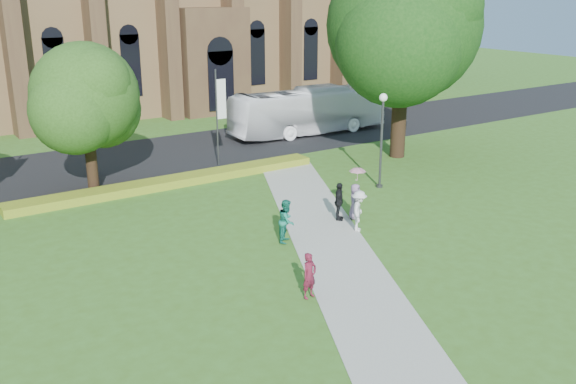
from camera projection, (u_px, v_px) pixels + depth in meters
ground at (347, 256)px, 26.63m from camera, size 160.00×160.00×0.00m
road at (158, 155)px, 42.46m from camera, size 160.00×10.00×0.02m
footpath at (333, 248)px, 27.41m from camera, size 15.58×28.54×0.04m
flower_hedge at (172, 182)px, 35.96m from camera, size 18.00×1.40×0.45m
streetlamp at (382, 129)px, 34.73m from camera, size 0.44×0.44×5.24m
large_tree at (404, 26)px, 39.65m from camera, size 9.60×9.60×13.20m
street_tree_1 at (85, 96)px, 33.34m from camera, size 5.60×5.60×8.05m
banner_pole_0 at (218, 113)px, 38.75m from camera, size 0.70×0.10×6.00m
tour_coach at (308, 111)px, 48.15m from camera, size 12.55×3.42×3.47m
pedestrian_0 at (309, 276)px, 22.75m from camera, size 0.68×0.52×1.69m
pedestrian_1 at (287, 221)px, 27.76m from camera, size 1.17×1.16×1.91m
pedestrian_2 at (359, 211)px, 29.02m from camera, size 1.36×1.36×1.89m
pedestrian_3 at (339, 202)px, 30.35m from camera, size 1.08×1.08×1.84m
pedestrian_4 at (355, 201)px, 30.58m from camera, size 1.00×0.94×1.72m
parasol at (357, 176)px, 30.39m from camera, size 0.95×0.95×0.66m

